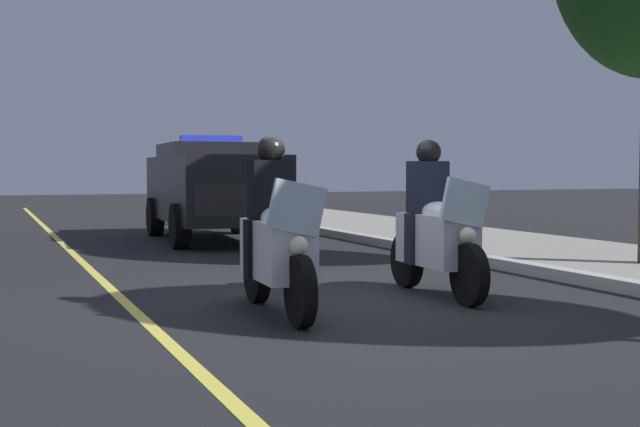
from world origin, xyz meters
name	(u,v)px	position (x,y,z in m)	size (l,w,h in m)	color
ground_plane	(346,304)	(0.00, 0.00, 0.00)	(80.00, 80.00, 0.00)	black
curb_strip	(599,281)	(0.00, 3.24, 0.07)	(48.00, 0.24, 0.15)	#B7B5AD
lane_stripe_center	(141,317)	(0.00, -2.11, 0.00)	(48.00, 0.12, 0.01)	#E0D14C
police_motorcycle_lead_left	(276,241)	(0.28, -0.86, 0.70)	(2.14, 0.60, 1.72)	black
police_motorcycle_lead_right	(435,232)	(-0.16, 1.13, 0.70)	(2.14, 0.60, 1.72)	black
police_suv	(212,186)	(-8.11, 0.69, 1.07)	(4.99, 2.27, 2.05)	black
cyclist_background	(229,192)	(-12.09, 2.13, 0.84)	(1.76, 0.33, 1.69)	black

